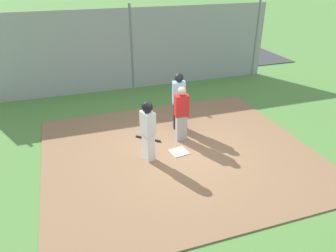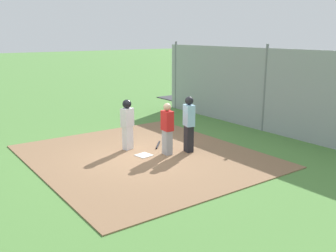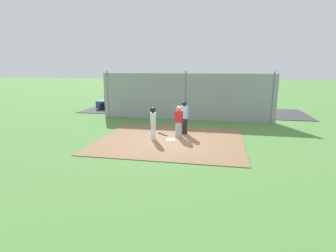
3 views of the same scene
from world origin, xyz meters
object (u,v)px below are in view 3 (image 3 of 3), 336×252
(catcher, at_px, (179,121))
(baseball_bat, at_px, (163,134))
(home_plate, at_px, (170,140))
(umpire, at_px, (184,117))
(runner, at_px, (153,121))
(parked_car_dark, at_px, (195,105))
(parked_car_blue, at_px, (122,102))

(catcher, distance_m, baseball_bat, 1.27)
(home_plate, xyz_separation_m, umpire, (-0.49, -1.39, 0.94))
(umpire, xyz_separation_m, runner, (1.37, 1.45, -0.01))
(runner, relative_size, parked_car_dark, 0.38)
(runner, height_order, parked_car_dark, runner)
(parked_car_dark, bearing_deg, catcher, 95.02)
(home_plate, height_order, parked_car_blue, parked_car_blue)
(runner, xyz_separation_m, parked_car_blue, (5.16, -9.15, -0.36))
(home_plate, xyz_separation_m, catcher, (-0.31, -0.67, 0.84))
(baseball_bat, height_order, parked_car_dark, parked_car_dark)
(baseball_bat, bearing_deg, parked_car_dark, 124.28)
(home_plate, relative_size, parked_car_blue, 0.10)
(home_plate, xyz_separation_m, parked_car_dark, (-0.39, -8.59, 0.57))
(runner, bearing_deg, catcher, 15.58)
(catcher, bearing_deg, runner, -53.15)
(runner, bearing_deg, umpire, 30.54)
(parked_car_dark, distance_m, parked_car_blue, 6.45)
(home_plate, relative_size, catcher, 0.27)
(home_plate, bearing_deg, umpire, -109.33)
(baseball_bat, bearing_deg, runner, -62.49)
(umpire, xyz_separation_m, parked_car_dark, (0.10, -7.20, -0.37))
(umpire, height_order, parked_car_dark, umpire)
(umpire, relative_size, parked_car_dark, 0.41)
(catcher, bearing_deg, umpire, 171.11)
(catcher, height_order, runner, runner)
(parked_car_blue, bearing_deg, runner, -57.23)
(umpire, distance_m, parked_car_blue, 10.10)
(umpire, bearing_deg, parked_car_dark, -165.40)
(umpire, height_order, parked_car_blue, umpire)
(home_plate, bearing_deg, runner, 3.98)
(home_plate, xyz_separation_m, parked_car_blue, (6.04, -9.08, 0.57))
(umpire, height_order, runner, umpire)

